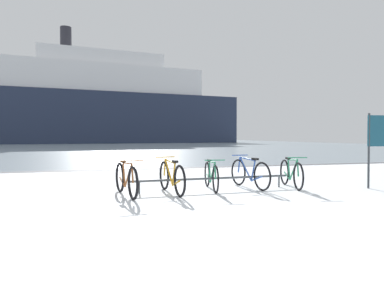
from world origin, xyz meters
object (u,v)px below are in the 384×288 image
object	(u,v)px
bicycle_1	(171,177)
bicycle_4	(291,173)
bicycle_2	(211,175)
bicycle_3	(249,173)
ferry_ship	(106,106)
info_sign	(378,138)
bicycle_0	(126,179)

from	to	relation	value
bicycle_1	bicycle_4	xyz separation A→B (m)	(3.01, 0.03, -0.01)
bicycle_2	bicycle_3	world-z (taller)	bicycle_3
bicycle_1	ferry_ship	bearing A→B (deg)	88.96
info_sign	ferry_ship	distance (m)	58.35
bicycle_4	info_sign	world-z (taller)	info_sign
bicycle_0	bicycle_3	bearing A→B (deg)	6.46
bicycle_3	info_sign	bearing A→B (deg)	-16.51
bicycle_3	ferry_ship	world-z (taller)	ferry_ship
bicycle_0	info_sign	distance (m)	6.06
bicycle_3	ferry_ship	xyz separation A→B (m)	(-0.96, 57.09, 6.25)
bicycle_3	bicycle_4	xyz separation A→B (m)	(1.01, -0.22, -0.01)
bicycle_3	bicycle_0	bearing A→B (deg)	-173.54
bicycle_1	ferry_ship	distance (m)	57.68
bicycle_0	info_sign	world-z (taller)	info_sign
bicycle_0	bicycle_4	world-z (taller)	bicycle_0
bicycle_4	info_sign	bearing A→B (deg)	-18.70
bicycle_1	info_sign	bearing A→B (deg)	-7.27
bicycle_2	info_sign	distance (m)	4.16
bicycle_4	info_sign	size ratio (longest dim) A/B	0.91
bicycle_1	info_sign	distance (m)	5.09
bicycle_2	bicycle_3	distance (m)	1.00
bicycle_2	bicycle_4	xyz separation A→B (m)	(2.01, -0.18, 0.01)
bicycle_1	bicycle_4	world-z (taller)	bicycle_1
bicycle_2	ferry_ship	distance (m)	57.47
bicycle_4	info_sign	distance (m)	2.25
bicycle_0	ferry_ship	size ratio (longest dim) A/B	0.04
ferry_ship	info_sign	bearing A→B (deg)	-86.12
info_sign	bicycle_3	bearing A→B (deg)	163.49
bicycle_0	ferry_ship	xyz separation A→B (m)	(2.04, 57.43, 6.25)
bicycle_0	bicycle_3	size ratio (longest dim) A/B	1.02
bicycle_3	info_sign	distance (m)	3.22
bicycle_3	ferry_ship	distance (m)	57.43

